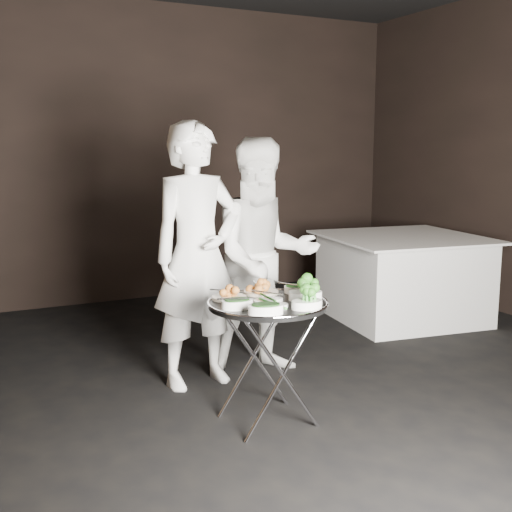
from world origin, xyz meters
name	(u,v)px	position (x,y,z in m)	size (l,w,h in m)	color
floor	(306,431)	(0.00, 0.00, -0.03)	(6.00, 7.00, 0.05)	black
wall_back	(131,154)	(0.00, 3.52, 1.50)	(6.00, 0.05, 3.00)	black
tray_stand	(268,357)	(-0.16, 0.17, 0.39)	(0.47, 0.40, 0.69)	silver
serving_tray	(268,304)	(-0.16, 0.17, 0.70)	(0.68, 0.68, 0.04)	black
potato_plate_a	(229,294)	(-0.33, 0.33, 0.74)	(0.20, 0.20, 0.07)	beige
potato_plate_b	(261,288)	(-0.10, 0.37, 0.74)	(0.21, 0.21, 0.08)	beige
greens_bowl	(293,288)	(0.08, 0.31, 0.74)	(0.11, 0.11, 0.06)	white
asparagus_plate_a	(268,299)	(-0.16, 0.17, 0.73)	(0.18, 0.11, 0.04)	white
asparagus_plate_b	(272,305)	(-0.21, 0.03, 0.73)	(0.20, 0.13, 0.04)	white
spinach_bowl_a	(237,303)	(-0.38, 0.11, 0.74)	(0.19, 0.13, 0.07)	white
spinach_bowl_b	(266,308)	(-0.30, -0.07, 0.75)	(0.21, 0.16, 0.08)	white
broccoli_bowl_a	(305,293)	(0.06, 0.12, 0.75)	(0.22, 0.18, 0.08)	white
broccoli_bowl_b	(307,302)	(-0.04, -0.05, 0.74)	(0.18, 0.13, 0.07)	white
serving_utensils	(265,290)	(-0.15, 0.23, 0.76)	(0.59, 0.45, 0.01)	silver
waiter_left	(197,256)	(-0.29, 0.93, 0.87)	(0.63, 0.42, 1.74)	white
waiter_right	(264,257)	(0.21, 0.94, 0.82)	(0.79, 0.62, 1.64)	white
dining_table	(402,277)	(1.99, 1.64, 0.39)	(1.35, 1.35, 0.77)	silver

